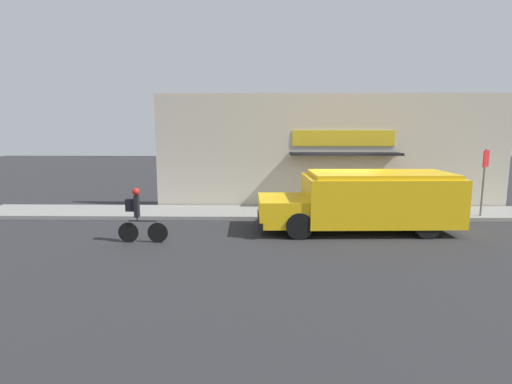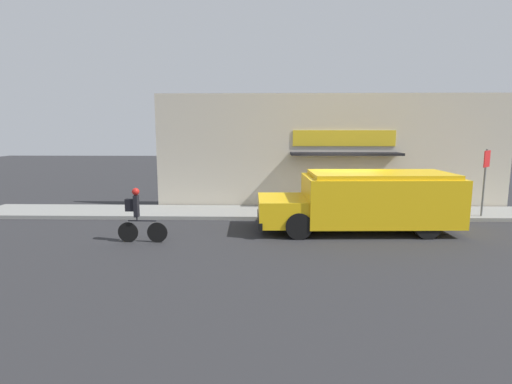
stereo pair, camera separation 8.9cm
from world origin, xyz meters
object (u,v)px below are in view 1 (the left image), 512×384
(school_bus, at_px, (366,200))
(trash_bin, at_px, (337,199))
(stop_sign_post, at_px, (485,172))
(cyclist, at_px, (138,215))

(school_bus, relative_size, trash_bin, 8.27)
(school_bus, xyz_separation_m, trash_bin, (-0.37, 3.04, -0.50))
(stop_sign_post, distance_m, trash_bin, 5.43)
(cyclist, distance_m, trash_bin, 8.12)
(stop_sign_post, bearing_deg, school_bus, -160.09)
(trash_bin, bearing_deg, stop_sign_post, -14.49)
(school_bus, height_order, stop_sign_post, stop_sign_post)
(trash_bin, bearing_deg, cyclist, -145.65)
(school_bus, height_order, cyclist, school_bus)
(cyclist, height_order, stop_sign_post, stop_sign_post)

